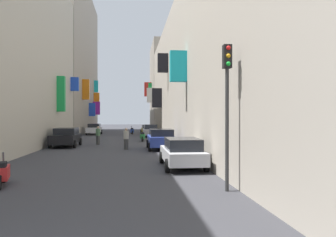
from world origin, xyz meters
name	(u,v)px	position (x,y,z in m)	size (l,w,h in m)	color
ground_plane	(117,140)	(0.00, 30.00, 0.00)	(140.00, 140.00, 0.00)	#38383D
building_left_mid_b	(69,61)	(-7.99, 47.34, 10.87)	(7.19, 25.32, 21.75)	#9E9384
building_right_near	(209,74)	(8.00, 23.60, 6.00)	(7.13, 47.19, 12.00)	#B2A899
building_right_mid_b	(169,88)	(7.99, 53.81, 7.50)	(7.25, 12.38, 15.01)	#9E9384
parked_car_yellow	(148,129)	(3.68, 40.67, 0.71)	(1.92, 4.37, 1.32)	gold
parked_car_grey	(150,130)	(3.71, 35.19, 0.78)	(1.85, 4.49, 1.49)	slate
parked_car_blue	(161,139)	(3.67, 20.47, 0.78)	(2.00, 4.00, 1.49)	navy
parked_car_black	(66,137)	(-3.70, 23.57, 0.78)	(2.01, 4.15, 1.49)	black
parked_car_silver	(182,152)	(3.91, 11.97, 0.73)	(1.87, 4.33, 1.38)	#B7B7BC
parked_car_white	(94,129)	(-3.52, 41.40, 0.77)	(1.88, 4.04, 1.46)	white
scooter_red	(2,173)	(-2.89, 8.55, 0.46)	(0.70, 1.79, 1.13)	red
scooter_blue	(132,131)	(1.55, 41.80, 0.46)	(0.54, 1.79, 1.13)	#2D4CAD
scooter_green	(143,136)	(2.60, 28.78, 0.46)	(0.53, 1.84, 1.13)	#287F3D
pedestrian_crossing	(98,136)	(-1.34, 25.13, 0.78)	(0.52, 0.52, 1.58)	#393939
pedestrian_near_left	(126,139)	(1.13, 20.73, 0.77)	(0.46, 0.46, 1.57)	#3E3E3E
traffic_light_near_corner	(227,92)	(4.59, 6.98, 3.16)	(0.26, 0.34, 4.69)	#2D2D2D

